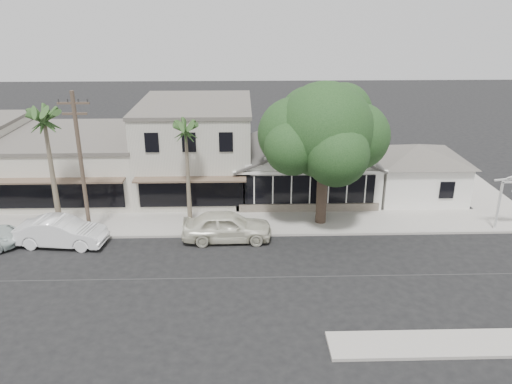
{
  "coord_description": "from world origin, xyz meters",
  "views": [
    {
      "loc": [
        0.46,
        -22.96,
        13.63
      ],
      "look_at": [
        1.29,
        6.0,
        2.54
      ],
      "focal_mm": 35.0,
      "sensor_mm": 36.0,
      "label": 1
    }
  ],
  "objects_px": {
    "car_0": "(227,226)",
    "shade_tree": "(323,132)",
    "utility_pole": "(81,163)",
    "car_1": "(61,232)"
  },
  "relations": [
    {
      "from": "car_1",
      "to": "car_0",
      "type": "bearing_deg",
      "value": -80.99
    },
    {
      "from": "utility_pole",
      "to": "car_1",
      "type": "bearing_deg",
      "value": -140.0
    },
    {
      "from": "car_0",
      "to": "shade_tree",
      "type": "height_order",
      "value": "shade_tree"
    },
    {
      "from": "utility_pole",
      "to": "car_0",
      "type": "height_order",
      "value": "utility_pole"
    },
    {
      "from": "utility_pole",
      "to": "shade_tree",
      "type": "xyz_separation_m",
      "value": [
        14.45,
        1.76,
        1.3
      ]
    },
    {
      "from": "shade_tree",
      "to": "utility_pole",
      "type": "bearing_deg",
      "value": -173.04
    },
    {
      "from": "utility_pole",
      "to": "car_0",
      "type": "xyz_separation_m",
      "value": [
        8.48,
        -0.69,
        -3.87
      ]
    },
    {
      "from": "car_0",
      "to": "shade_tree",
      "type": "bearing_deg",
      "value": -68.42
    },
    {
      "from": "car_0",
      "to": "car_1",
      "type": "distance_m",
      "value": 9.81
    },
    {
      "from": "utility_pole",
      "to": "shade_tree",
      "type": "distance_m",
      "value": 14.62
    }
  ]
}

